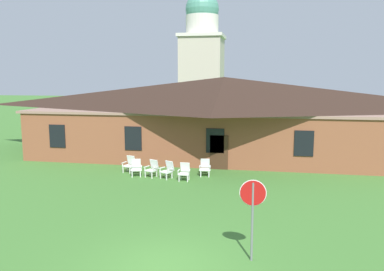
{
  "coord_description": "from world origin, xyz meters",
  "views": [
    {
      "loc": [
        2.79,
        -10.33,
        5.53
      ],
      "look_at": [
        -0.57,
        7.87,
        2.74
      ],
      "focal_mm": 36.01,
      "sensor_mm": 36.0,
      "label": 1
    }
  ],
  "objects_px": {
    "lawn_chair_middle": "(168,169)",
    "lawn_chair_far_side": "(205,167)",
    "lawn_chair_right_end": "(184,171)",
    "lawn_chair_near_door": "(136,167)",
    "lawn_chair_left_end": "(152,168)",
    "stop_sign": "(253,204)",
    "lawn_chair_by_porch": "(130,164)"
  },
  "relations": [
    {
      "from": "lawn_chair_left_end",
      "to": "lawn_chair_far_side",
      "type": "relative_size",
      "value": 1.0
    },
    {
      "from": "stop_sign",
      "to": "lawn_chair_right_end",
      "type": "bearing_deg",
      "value": 113.94
    },
    {
      "from": "stop_sign",
      "to": "lawn_chair_far_side",
      "type": "bearing_deg",
      "value": 106.44
    },
    {
      "from": "lawn_chair_near_door",
      "to": "lawn_chair_right_end",
      "type": "bearing_deg",
      "value": -8.53
    },
    {
      "from": "lawn_chair_near_door",
      "to": "stop_sign",
      "type": "bearing_deg",
      "value": -53.59
    },
    {
      "from": "lawn_chair_by_porch",
      "to": "lawn_chair_far_side",
      "type": "relative_size",
      "value": 1.0
    },
    {
      "from": "stop_sign",
      "to": "lawn_chair_near_door",
      "type": "height_order",
      "value": "stop_sign"
    },
    {
      "from": "lawn_chair_left_end",
      "to": "lawn_chair_far_side",
      "type": "bearing_deg",
      "value": 14.56
    },
    {
      "from": "lawn_chair_near_door",
      "to": "lawn_chair_far_side",
      "type": "relative_size",
      "value": 1.0
    },
    {
      "from": "lawn_chair_by_porch",
      "to": "lawn_chair_middle",
      "type": "bearing_deg",
      "value": -21.17
    },
    {
      "from": "stop_sign",
      "to": "lawn_chair_left_end",
      "type": "bearing_deg",
      "value": 122.41
    },
    {
      "from": "lawn_chair_middle",
      "to": "lawn_chair_right_end",
      "type": "relative_size",
      "value": 1.0
    },
    {
      "from": "lawn_chair_by_porch",
      "to": "lawn_chair_right_end",
      "type": "xyz_separation_m",
      "value": [
        3.57,
        -1.25,
        0.0
      ]
    },
    {
      "from": "lawn_chair_far_side",
      "to": "lawn_chair_right_end",
      "type": "bearing_deg",
      "value": -129.04
    },
    {
      "from": "lawn_chair_left_end",
      "to": "lawn_chair_far_side",
      "type": "height_order",
      "value": "same"
    },
    {
      "from": "lawn_chair_by_porch",
      "to": "lawn_chair_middle",
      "type": "distance_m",
      "value": 2.75
    },
    {
      "from": "stop_sign",
      "to": "lawn_chair_right_end",
      "type": "xyz_separation_m",
      "value": [
        -3.88,
        8.74,
        -1.31
      ]
    },
    {
      "from": "lawn_chair_by_porch",
      "to": "lawn_chair_right_end",
      "type": "distance_m",
      "value": 3.79
    },
    {
      "from": "stop_sign",
      "to": "lawn_chair_right_end",
      "type": "distance_m",
      "value": 9.65
    },
    {
      "from": "lawn_chair_near_door",
      "to": "lawn_chair_far_side",
      "type": "height_order",
      "value": "same"
    },
    {
      "from": "lawn_chair_by_porch",
      "to": "lawn_chair_near_door",
      "type": "xyz_separation_m",
      "value": [
        0.69,
        -0.82,
        0.0
      ]
    },
    {
      "from": "lawn_chair_near_door",
      "to": "lawn_chair_left_end",
      "type": "distance_m",
      "value": 0.95
    },
    {
      "from": "lawn_chair_right_end",
      "to": "lawn_chair_middle",
      "type": "bearing_deg",
      "value": 165.53
    },
    {
      "from": "lawn_chair_far_side",
      "to": "lawn_chair_middle",
      "type": "bearing_deg",
      "value": -154.98
    },
    {
      "from": "lawn_chair_left_end",
      "to": "lawn_chair_near_door",
      "type": "bearing_deg",
      "value": 179.51
    },
    {
      "from": "lawn_chair_by_porch",
      "to": "lawn_chair_middle",
      "type": "relative_size",
      "value": 1.0
    },
    {
      "from": "lawn_chair_near_door",
      "to": "lawn_chair_far_side",
      "type": "bearing_deg",
      "value": 10.95
    },
    {
      "from": "stop_sign",
      "to": "lawn_chair_right_end",
      "type": "height_order",
      "value": "stop_sign"
    },
    {
      "from": "lawn_chair_left_end",
      "to": "lawn_chair_right_end",
      "type": "bearing_deg",
      "value": -12.37
    },
    {
      "from": "lawn_chair_near_door",
      "to": "lawn_chair_right_end",
      "type": "height_order",
      "value": "same"
    },
    {
      "from": "lawn_chair_middle",
      "to": "lawn_chair_far_side",
      "type": "height_order",
      "value": "same"
    },
    {
      "from": "lawn_chair_by_porch",
      "to": "lawn_chair_middle",
      "type": "xyz_separation_m",
      "value": [
        2.57,
        -0.99,
        0.0
      ]
    }
  ]
}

